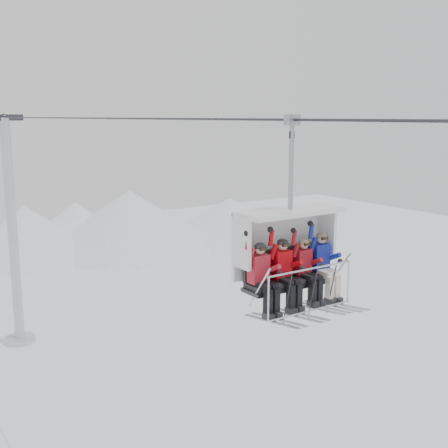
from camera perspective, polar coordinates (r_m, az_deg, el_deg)
lift_tower_right at (r=34.98m, az=-20.58°, el=-2.34°), size 2.00×1.80×13.48m
haul_cable at (r=13.61m, az=-0.00°, el=10.59°), size 0.06×50.00×0.06m
chairlift_carrier at (r=12.04m, az=6.27°, el=-2.10°), size 2.39×1.17×3.98m
skier_far_left at (r=11.40m, az=3.90°, el=-5.27°), size 0.40×1.69×1.60m
skier_center_left at (r=11.76m, az=6.18°, el=-4.79°), size 0.40×1.69×1.61m
skier_center_right at (r=12.14m, az=8.34°, el=-4.51°), size 0.37×1.69×1.50m
skier_far_right at (r=12.47m, az=10.04°, el=-3.97°), size 0.41×1.69×1.62m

